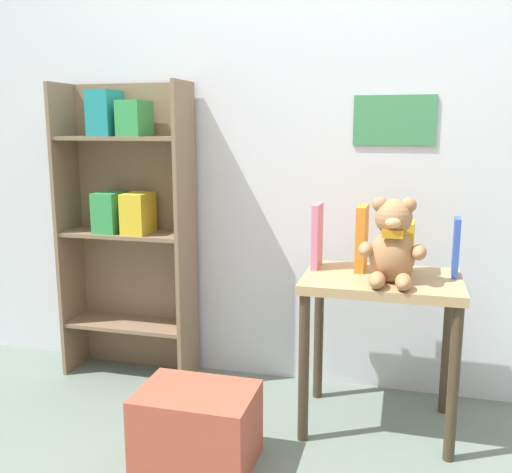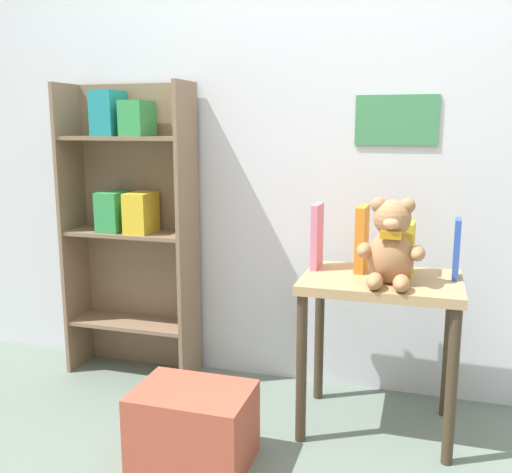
% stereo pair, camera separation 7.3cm
% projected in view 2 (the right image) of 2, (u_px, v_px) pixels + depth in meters
% --- Properties ---
extents(wall_back, '(4.80, 0.07, 2.50)m').
position_uv_depth(wall_back, '(330.00, 108.00, 2.45)').
color(wall_back, silver).
rests_on(wall_back, ground_plane).
extents(bookshelf_side, '(0.61, 0.23, 1.37)m').
position_uv_depth(bookshelf_side, '(132.00, 213.00, 2.67)').
color(bookshelf_side, '#7F664C').
rests_on(bookshelf_side, ground_plane).
extents(display_table, '(0.59, 0.42, 0.61)m').
position_uv_depth(display_table, '(380.00, 305.00, 2.17)').
color(display_table, tan).
rests_on(display_table, ground_plane).
extents(teddy_bear, '(0.24, 0.22, 0.31)m').
position_uv_depth(teddy_bear, '(391.00, 245.00, 2.03)').
color(teddy_bear, '#A8754C').
rests_on(teddy_bear, display_table).
extents(book_standing_pink, '(0.03, 0.13, 0.26)m').
position_uv_depth(book_standing_pink, '(317.00, 236.00, 2.28)').
color(book_standing_pink, '#D17093').
rests_on(book_standing_pink, display_table).
extents(book_standing_orange, '(0.04, 0.14, 0.26)m').
position_uv_depth(book_standing_orange, '(362.00, 239.00, 2.23)').
color(book_standing_orange, orange).
rests_on(book_standing_orange, display_table).
extents(book_standing_yellow, '(0.05, 0.13, 0.20)m').
position_uv_depth(book_standing_yellow, '(408.00, 248.00, 2.18)').
color(book_standing_yellow, gold).
rests_on(book_standing_yellow, display_table).
extents(book_standing_blue, '(0.03, 0.10, 0.23)m').
position_uv_depth(book_standing_blue, '(457.00, 249.00, 2.12)').
color(book_standing_blue, '#2D51B7').
rests_on(book_standing_blue, display_table).
extents(storage_bin, '(0.40, 0.29, 0.27)m').
position_uv_depth(storage_bin, '(193.00, 426.00, 2.00)').
color(storage_bin, '#AD4C38').
rests_on(storage_bin, ground_plane).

